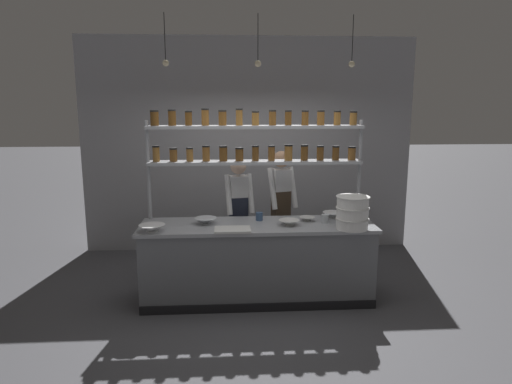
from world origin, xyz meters
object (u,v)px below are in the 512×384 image
Objects in this scene: spice_shelf_unit at (255,147)px; serving_cup_by_board at (259,216)px; prep_bowl_center_back at (333,215)px; prep_bowl_near_right at (289,223)px; serving_cup_front at (325,219)px; prep_bowl_far_left at (206,221)px; prep_bowl_near_left at (152,228)px; chef_left at (239,211)px; container_stack at (352,213)px; cutting_board at (233,230)px; chef_center at (281,205)px; prep_bowl_center_front at (307,219)px.

serving_cup_by_board is at bearing -74.76° from spice_shelf_unit.
prep_bowl_center_back is at bearing -5.81° from spice_shelf_unit.
serving_cup_front reaches higher than prep_bowl_near_right.
spice_shelf_unit is 1.06m from prep_bowl_far_left.
prep_bowl_near_left is at bearing -152.86° from prep_bowl_far_left.
chef_left is 4.33× the size of container_stack.
serving_cup_by_board reaches higher than prep_bowl_near_left.
cutting_board is (-1.33, 0.01, -0.17)m from container_stack.
prep_bowl_center_back is at bearing 12.76° from prep_bowl_near_left.
chef_left reaches higher than serving_cup_front.
chef_left is (-0.19, 0.33, -0.87)m from spice_shelf_unit.
cutting_board is 1.66× the size of prep_bowl_near_right.
chef_center reaches higher than prep_bowl_near_right.
cutting_board is at bearing -164.81° from prep_bowl_near_right.
cutting_board is 0.88m from prep_bowl_near_left.
chef_center reaches higher than cutting_board.
prep_bowl_near_right is (0.56, -0.75, 0.03)m from chef_left.
chef_center is 0.66m from serving_cup_by_board.
prep_bowl_near_right is at bearing -168.07° from serving_cup_front.
prep_bowl_near_right is at bearing -64.53° from chef_left.
spice_shelf_unit is 0.98m from chef_center.
serving_cup_by_board is at bearing -76.22° from chef_left.
prep_bowl_near_right is at bearing -142.25° from prep_bowl_center_front.
serving_cup_front reaches higher than prep_bowl_center_back.
prep_bowl_near_right is at bearing 5.98° from prep_bowl_near_left.
spice_shelf_unit is 10.20× the size of prep_bowl_center_back.
spice_shelf_unit reaches higher than serving_cup_front.
prep_bowl_near_left is 1.27m from serving_cup_by_board.
serving_cup_front reaches higher than serving_cup_by_board.
chef_left is at bearing 115.02° from serving_cup_by_board.
serving_cup_front is (1.09, 0.27, 0.04)m from cutting_board.
prep_bowl_center_front is 0.31m from prep_bowl_near_right.
prep_bowl_far_left is (-0.96, -0.69, -0.02)m from chef_center.
spice_shelf_unit is 7.00× the size of container_stack.
prep_bowl_center_back is at bearing 4.23° from serving_cup_by_board.
prep_bowl_near_right is at bearing -37.65° from serving_cup_by_board.
chef_left reaches higher than container_stack.
prep_bowl_center_back is (1.14, -0.43, 0.03)m from chef_left.
prep_bowl_near_left is at bearing -167.24° from prep_bowl_center_back.
prep_bowl_near_left is at bearing -163.30° from chef_center.
cutting_board is at bearing -166.11° from serving_cup_front.
prep_bowl_center_front is 0.22m from serving_cup_front.
spice_shelf_unit is at bearing 131.70° from prep_bowl_near_right.
chef_left is 16.06× the size of serving_cup_front.
prep_bowl_far_left is 2.61× the size of serving_cup_front.
prep_bowl_center_back is (0.58, -0.50, -0.02)m from chef_center.
chef_center is at bearing 47.24° from spice_shelf_unit.
chef_center is 4.23× the size of cutting_board.
chef_left is at bearing 159.42° from prep_bowl_center_back.
chef_left is at bearing 126.70° from prep_bowl_near_right.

